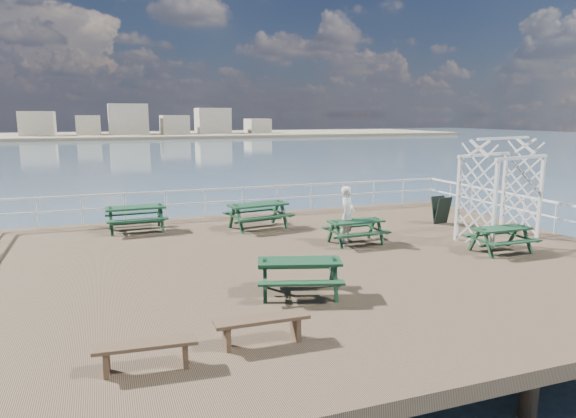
# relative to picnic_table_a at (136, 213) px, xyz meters

# --- Properties ---
(ground) EXTENTS (18.00, 14.00, 0.30)m
(ground) POSITION_rel_picnic_table_a_xyz_m (4.15, -5.21, -0.76)
(ground) COLOR brown
(ground) RESTS_ON ground
(sea_backdrop) EXTENTS (300.00, 300.00, 9.20)m
(sea_backdrop) POSITION_rel_picnic_table_a_xyz_m (16.69, 128.86, -1.11)
(sea_backdrop) COLOR #3E5569
(sea_backdrop) RESTS_ON ground
(railing) EXTENTS (17.77, 13.76, 1.10)m
(railing) POSITION_rel_picnic_table_a_xyz_m (4.08, -2.64, 0.27)
(railing) COLOR silver
(railing) RESTS_ON ground
(picnic_table_a) EXTENTS (1.99, 1.63, 0.95)m
(picnic_table_a) POSITION_rel_picnic_table_a_xyz_m (0.00, 0.00, 0.00)
(picnic_table_a) COLOR #14371D
(picnic_table_a) RESTS_ON ground
(picnic_table_b) EXTENTS (1.70, 1.37, 0.82)m
(picnic_table_b) POSITION_rel_picnic_table_a_xyz_m (6.21, -4.11, -0.08)
(picnic_table_b) COLOR #14371D
(picnic_table_b) RESTS_ON ground
(picnic_table_c) EXTENTS (2.24, 1.91, 0.98)m
(picnic_table_c) POSITION_rel_picnic_table_a_xyz_m (4.02, -1.02, 0.02)
(picnic_table_c) COLOR #14371D
(picnic_table_c) RESTS_ON ground
(picnic_table_d) EXTENTS (2.16, 1.93, 0.88)m
(picnic_table_d) POSITION_rel_picnic_table_a_xyz_m (2.95, -7.75, -0.04)
(picnic_table_d) COLOR #14371D
(picnic_table_d) RESTS_ON ground
(picnic_table_e) EXTENTS (1.68, 1.36, 0.82)m
(picnic_table_e) POSITION_rel_picnic_table_a_xyz_m (9.67, -6.43, -0.08)
(picnic_table_e) COLOR #14371D
(picnic_table_e) RESTS_ON ground
(flat_bench_near) EXTENTS (1.66, 0.42, 0.47)m
(flat_bench_near) POSITION_rel_picnic_table_a_xyz_m (1.45, -9.83, -0.25)
(flat_bench_near) COLOR brown
(flat_bench_near) RESTS_ON ground
(flat_bench_far) EXTENTS (1.59, 0.49, 0.45)m
(flat_bench_far) POSITION_rel_picnic_table_a_xyz_m (-0.50, -10.12, -0.27)
(flat_bench_far) COLOR brown
(flat_bench_far) RESTS_ON ground
(trellis_arbor) EXTENTS (2.85, 1.97, 3.22)m
(trellis_arbor) POSITION_rel_picnic_table_a_xyz_m (10.70, -5.12, 0.82)
(trellis_arbor) COLOR silver
(trellis_arbor) RESTS_ON ground
(sandwich_board) EXTENTS (0.66, 0.52, 1.00)m
(sandwich_board) POSITION_rel_picnic_table_a_xyz_m (10.48, -2.52, -0.12)
(sandwich_board) COLOR black
(sandwich_board) RESTS_ON ground
(person) EXTENTS (0.75, 0.73, 1.74)m
(person) POSITION_rel_picnic_table_a_xyz_m (6.04, -3.86, 0.26)
(person) COLOR silver
(person) RESTS_ON ground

